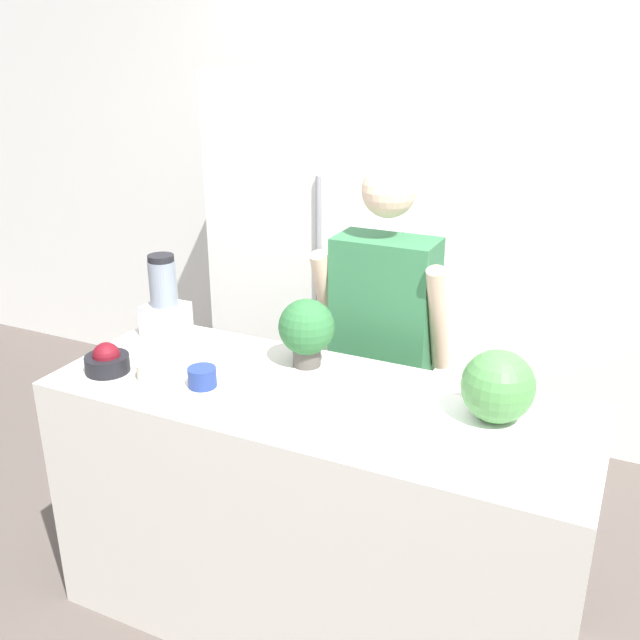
% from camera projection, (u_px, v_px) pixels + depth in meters
% --- Properties ---
extents(wall_back, '(8.00, 0.06, 2.60)m').
position_uv_depth(wall_back, '(459.00, 192.00, 3.60)').
color(wall_back, white).
rests_on(wall_back, ground_plane).
extents(counter_island, '(1.80, 0.67, 0.93)m').
position_uv_depth(counter_island, '(316.00, 513.00, 2.50)').
color(counter_island, beige).
rests_on(counter_island, ground_plane).
extents(refrigerator, '(0.76, 0.72, 1.89)m').
position_uv_depth(refrigerator, '(309.00, 263.00, 3.65)').
color(refrigerator, white).
rests_on(refrigerator, ground_plane).
extents(person, '(0.54, 0.26, 1.59)m').
position_uv_depth(person, '(382.00, 355.00, 2.90)').
color(person, gray).
rests_on(person, ground_plane).
extents(cutting_board, '(0.42, 0.25, 0.01)m').
position_uv_depth(cutting_board, '(484.00, 422.00, 2.15)').
color(cutting_board, white).
rests_on(cutting_board, counter_island).
extents(watermelon, '(0.22, 0.22, 0.22)m').
position_uv_depth(watermelon, '(498.00, 386.00, 2.11)').
color(watermelon, '#4C8C47').
rests_on(watermelon, cutting_board).
extents(bowl_cherries, '(0.15, 0.15, 0.11)m').
position_uv_depth(bowl_cherries, '(107.00, 361.00, 2.48)').
color(bowl_cherries, black).
rests_on(bowl_cherries, counter_island).
extents(bowl_cream, '(0.13, 0.13, 0.10)m').
position_uv_depth(bowl_cream, '(156.00, 367.00, 2.43)').
color(bowl_cream, beige).
rests_on(bowl_cream, counter_island).
extents(bowl_small_blue, '(0.10, 0.10, 0.07)m').
position_uv_depth(bowl_small_blue, '(202.00, 377.00, 2.37)').
color(bowl_small_blue, navy).
rests_on(bowl_small_blue, counter_island).
extents(blender, '(0.15, 0.15, 0.32)m').
position_uv_depth(blender, '(164.00, 302.00, 2.77)').
color(blender, '#B7B7BC').
rests_on(blender, counter_island).
extents(potted_plant, '(0.20, 0.20, 0.25)m').
position_uv_depth(potted_plant, '(307.00, 329.00, 2.49)').
color(potted_plant, '#514C47').
rests_on(potted_plant, counter_island).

